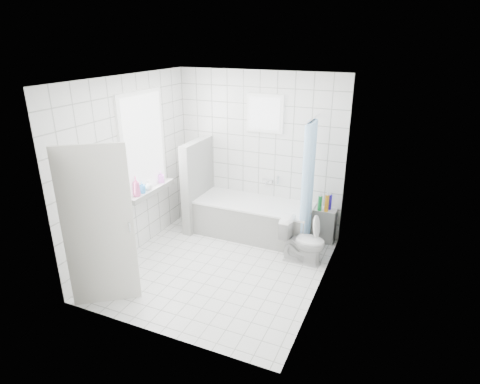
% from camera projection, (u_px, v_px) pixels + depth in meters
% --- Properties ---
extents(ground, '(3.00, 3.00, 0.00)m').
position_uv_depth(ground, '(220.00, 267.00, 5.72)').
color(ground, white).
rests_on(ground, ground).
extents(ceiling, '(3.00, 3.00, 0.00)m').
position_uv_depth(ceiling, '(216.00, 79.00, 4.77)').
color(ceiling, white).
rests_on(ceiling, ground).
extents(wall_back, '(2.80, 0.02, 2.60)m').
position_uv_depth(wall_back, '(259.00, 153.00, 6.52)').
color(wall_back, white).
rests_on(wall_back, ground).
extents(wall_front, '(2.80, 0.02, 2.60)m').
position_uv_depth(wall_front, '(150.00, 228.00, 3.96)').
color(wall_front, white).
rests_on(wall_front, ground).
extents(wall_left, '(0.02, 3.00, 2.60)m').
position_uv_depth(wall_left, '(131.00, 168.00, 5.77)').
color(wall_left, white).
rests_on(wall_left, ground).
extents(wall_right, '(0.02, 3.00, 2.60)m').
position_uv_depth(wall_right, '(324.00, 197.00, 4.72)').
color(wall_right, white).
rests_on(wall_right, ground).
extents(window_left, '(0.01, 0.90, 1.40)m').
position_uv_depth(window_left, '(144.00, 143.00, 5.90)').
color(window_left, white).
rests_on(window_left, wall_left).
extents(window_back, '(0.50, 0.01, 0.50)m').
position_uv_depth(window_back, '(265.00, 114.00, 6.21)').
color(window_back, white).
rests_on(window_back, wall_back).
extents(window_sill, '(0.18, 1.02, 0.08)m').
position_uv_depth(window_sill, '(151.00, 191.00, 6.15)').
color(window_sill, white).
rests_on(window_sill, wall_left).
extents(door, '(0.67, 0.50, 2.00)m').
position_uv_depth(door, '(99.00, 228.00, 4.64)').
color(door, silver).
rests_on(door, ground).
extents(bathtub, '(1.87, 0.77, 0.58)m').
position_uv_depth(bathtub, '(254.00, 219.00, 6.54)').
color(bathtub, white).
rests_on(bathtub, ground).
extents(partition_wall, '(0.15, 0.85, 1.50)m').
position_uv_depth(partition_wall, '(198.00, 185.00, 6.71)').
color(partition_wall, white).
rests_on(partition_wall, ground).
extents(tiled_ledge, '(0.40, 0.24, 0.55)m').
position_uv_depth(tiled_ledge, '(323.00, 225.00, 6.37)').
color(tiled_ledge, white).
rests_on(tiled_ledge, ground).
extents(toilet, '(0.65, 0.37, 0.66)m').
position_uv_depth(toilet, '(303.00, 241.00, 5.75)').
color(toilet, silver).
rests_on(toilet, ground).
extents(curtain_rod, '(0.02, 0.80, 0.02)m').
position_uv_depth(curtain_rod, '(313.00, 119.00, 5.57)').
color(curtain_rod, silver).
rests_on(curtain_rod, wall_back).
extents(shower_curtain, '(0.14, 0.48, 1.78)m').
position_uv_depth(shower_curtain, '(307.00, 182.00, 5.79)').
color(shower_curtain, '#56B0FF').
rests_on(shower_curtain, curtain_rod).
extents(tub_faucet, '(0.18, 0.06, 0.06)m').
position_uv_depth(tub_faucet, '(267.00, 181.00, 6.59)').
color(tub_faucet, silver).
rests_on(tub_faucet, wall_back).
extents(sill_bottles, '(0.16, 0.77, 0.30)m').
position_uv_depth(sill_bottles, '(144.00, 185.00, 5.96)').
color(sill_bottles, '#EA5B9F').
rests_on(sill_bottles, window_sill).
extents(ledge_bottles, '(0.19, 0.17, 0.27)m').
position_uv_depth(ledge_bottles, '(325.00, 203.00, 6.17)').
color(ledge_bottles, '#2617BA').
rests_on(ledge_bottles, tiled_ledge).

